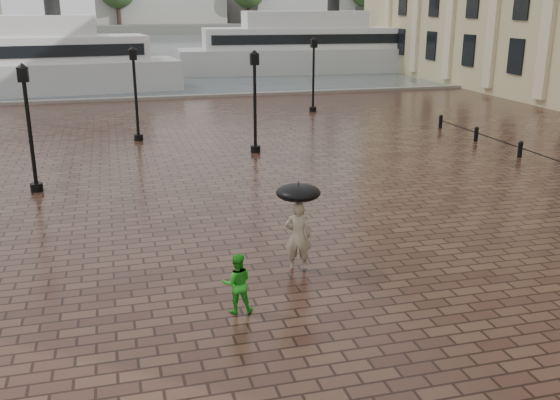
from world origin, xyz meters
The scene contains 10 objects.
ground centered at (0.00, 0.00, 0.00)m, with size 300.00×300.00×0.00m, color #341E17.
harbour_water centered at (0.00, 92.00, 0.00)m, with size 240.00×240.00×0.00m, color #475256.
quay_edge centered at (0.00, 32.00, 0.00)m, with size 80.00×0.60×0.30m, color slate.
far_shore centered at (0.00, 160.00, 1.00)m, with size 300.00×60.00×2.00m, color #4C4C47.
street_lamps centered at (-1.60, 17.60, 2.33)m, with size 21.44×14.44×4.40m.
adult_pedestrian centered at (1.08, 0.92, 0.90)m, with size 0.66×0.43×1.80m, color gray.
child_pedestrian centered at (-0.85, -0.93, 0.68)m, with size 0.66×0.51×1.36m, color green.
ferry_near centered at (-9.63, 37.55, 2.32)m, with size 24.04×8.13×7.73m.
ferry_far centered at (15.41, 46.65, 2.39)m, with size 24.58×7.51×7.95m.
umbrella centered at (1.08, 0.92, 2.03)m, with size 1.10×1.10×1.17m.
Camera 1 is at (-3.17, -13.05, 6.44)m, focal length 40.00 mm.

